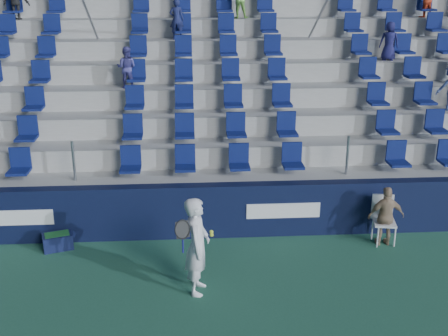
# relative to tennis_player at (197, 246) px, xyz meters

# --- Properties ---
(ground) EXTENTS (70.00, 70.00, 0.00)m
(ground) POSITION_rel_tennis_player_xyz_m (0.40, -0.91, -0.92)
(ground) COLOR #2A6249
(ground) RESTS_ON ground
(sponsor_wall) EXTENTS (24.00, 0.32, 1.20)m
(sponsor_wall) POSITION_rel_tennis_player_xyz_m (0.40, 2.24, -0.32)
(sponsor_wall) COLOR black
(sponsor_wall) RESTS_ON ground
(grandstand) EXTENTS (24.00, 8.17, 6.63)m
(grandstand) POSITION_rel_tennis_player_xyz_m (0.40, 7.33, 1.22)
(grandstand) COLOR #AAAAA4
(grandstand) RESTS_ON ground
(tennis_player) EXTENTS (0.69, 0.72, 1.83)m
(tennis_player) POSITION_rel_tennis_player_xyz_m (0.00, 0.00, 0.00)
(tennis_player) COLOR silver
(tennis_player) RESTS_ON ground
(line_judge_chair) EXTENTS (0.53, 0.54, 1.04)m
(line_judge_chair) POSITION_rel_tennis_player_xyz_m (4.00, 1.75, -0.33)
(line_judge_chair) COLOR white
(line_judge_chair) RESTS_ON ground
(line_judge) EXTENTS (0.77, 0.34, 1.30)m
(line_judge) POSITION_rel_tennis_player_xyz_m (4.00, 1.59, -0.27)
(line_judge) COLOR tan
(line_judge) RESTS_ON ground
(ball_bin) EXTENTS (0.69, 0.56, 0.34)m
(ball_bin) POSITION_rel_tennis_player_xyz_m (-2.90, 1.84, -0.73)
(ball_bin) COLOR #10173D
(ball_bin) RESTS_ON ground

